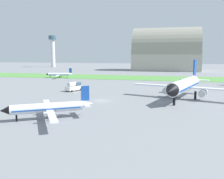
% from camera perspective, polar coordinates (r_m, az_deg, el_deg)
% --- Properties ---
extents(ground_plane, '(600.00, 600.00, 0.00)m').
position_cam_1_polar(ground_plane, '(68.85, -2.62, -2.64)').
color(ground_plane, gray).
extents(grass_taxiway_strip, '(360.00, 28.00, 0.08)m').
position_cam_1_polar(grass_taxiway_strip, '(137.95, 5.77, 2.78)').
color(grass_taxiway_strip, '#549342').
rests_on(grass_taxiway_strip, ground_plane).
extents(airplane_taxiing_turboprop, '(15.56, 18.06, 5.47)m').
position_cam_1_polar(airplane_taxiing_turboprop, '(139.89, -12.28, 3.52)').
color(airplane_taxiing_turboprop, white).
rests_on(airplane_taxiing_turboprop, ground_plane).
extents(airplane_midfield_jet, '(31.37, 31.05, 11.35)m').
position_cam_1_polar(airplane_midfield_jet, '(74.03, 16.77, 0.98)').
color(airplane_midfield_jet, white).
rests_on(airplane_midfield_jet, ground_plane).
extents(airplane_foreground_turboprop, '(16.47, 18.83, 6.45)m').
position_cam_1_polar(airplane_foreground_turboprop, '(50.64, -14.57, -4.11)').
color(airplane_foreground_turboprop, silver).
rests_on(airplane_foreground_turboprop, ground_plane).
extents(fuel_truck_near_gate, '(4.53, 6.93, 3.29)m').
position_cam_1_polar(fuel_truck_near_gate, '(88.11, -8.96, 0.69)').
color(fuel_truck_near_gate, white).
rests_on(fuel_truck_near_gate, ground_plane).
extents(hangar_distant, '(53.55, 30.52, 34.65)m').
position_cam_1_polar(hangar_distant, '(205.54, 12.60, 8.75)').
color(hangar_distant, '#B2AD9E').
rests_on(hangar_distant, ground_plane).
extents(control_tower, '(8.00, 8.00, 32.73)m').
position_cam_1_polar(control_tower, '(266.61, -13.78, 9.37)').
color(control_tower, silver).
rests_on(control_tower, ground_plane).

